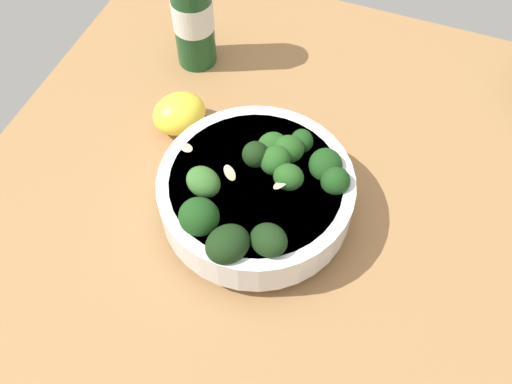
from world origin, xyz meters
TOP-DOWN VIEW (x-y plane):
  - ground_plane at (0.00, 0.00)cm, footprint 69.35×69.35cm
  - bowl_of_broccoli at (-1.11, -4.36)cm, footprint 20.65×21.61cm
  - lemon_wedge at (-14.42, 4.19)cm, footprint 8.45×8.57cm
  - bottle_tall at (-17.39, 15.78)cm, footprint 5.25×5.25cm

SIDE VIEW (x-z plane):
  - ground_plane at x=0.00cm, z-range -4.89..0.00cm
  - lemon_wedge at x=-14.42cm, z-range 0.00..4.67cm
  - bowl_of_broccoli at x=-1.11cm, z-range -0.62..9.11cm
  - bottle_tall at x=-17.39cm, z-range -0.41..16.91cm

